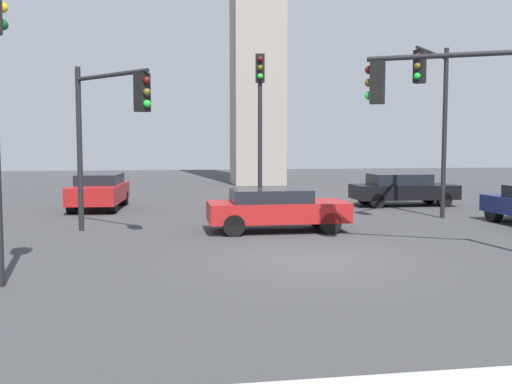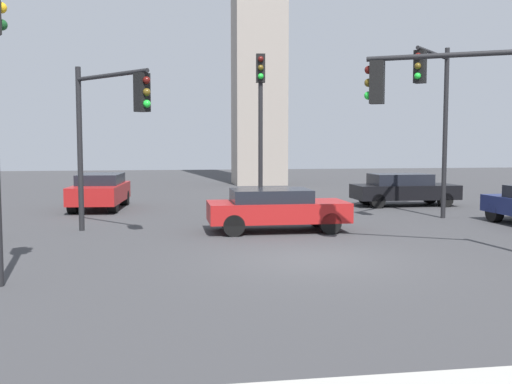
% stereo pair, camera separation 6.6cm
% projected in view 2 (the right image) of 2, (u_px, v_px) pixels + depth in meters
% --- Properties ---
extents(ground_plane, '(88.85, 88.85, 0.00)m').
position_uv_depth(ground_plane, '(311.00, 259.00, 13.40)').
color(ground_plane, '#38383A').
extents(traffic_light_0, '(2.22, 2.71, 4.85)m').
position_uv_depth(traffic_light_0, '(110.00, 115.00, 16.40)').
color(traffic_light_0, black).
rests_on(traffic_light_0, ground_plane).
extents(traffic_light_1, '(0.36, 0.48, 5.78)m').
position_uv_depth(traffic_light_1, '(261.00, 105.00, 21.17)').
color(traffic_light_1, black).
rests_on(traffic_light_1, ground_plane).
extents(traffic_light_2, '(3.97, 2.34, 4.76)m').
position_uv_depth(traffic_light_2, '(467.00, 104.00, 13.23)').
color(traffic_light_2, black).
rests_on(traffic_light_2, ground_plane).
extents(traffic_light_4, '(2.15, 2.20, 5.86)m').
position_uv_depth(traffic_light_4, '(434.00, 99.00, 19.33)').
color(traffic_light_4, black).
rests_on(traffic_light_4, ground_plane).
extents(car_0, '(2.16, 4.34, 1.39)m').
position_uv_depth(car_0, '(100.00, 190.00, 23.39)').
color(car_0, maroon).
rests_on(car_0, ground_plane).
extents(car_2, '(4.27, 1.77, 1.34)m').
position_uv_depth(car_2, '(403.00, 189.00, 24.63)').
color(car_2, black).
rests_on(car_2, ground_plane).
extents(car_4, '(4.13, 1.81, 1.26)m').
position_uv_depth(car_4, '(276.00, 208.00, 17.52)').
color(car_4, maroon).
rests_on(car_4, ground_plane).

